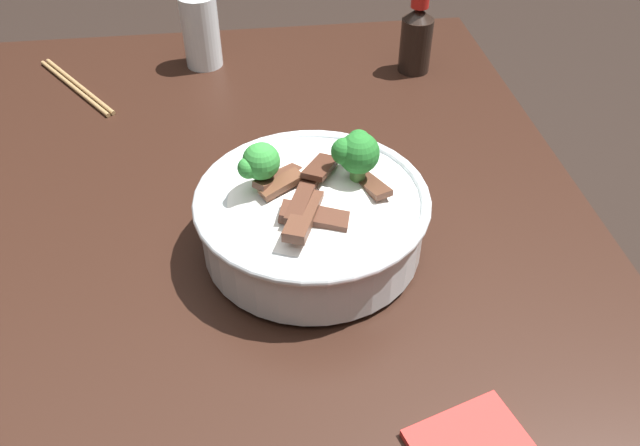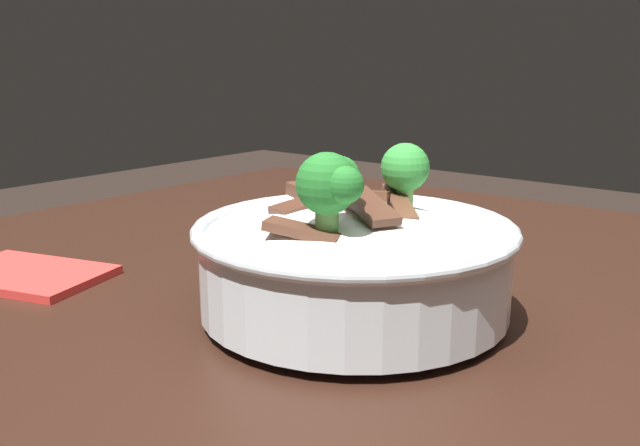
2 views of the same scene
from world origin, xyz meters
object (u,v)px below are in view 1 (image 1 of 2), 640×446
soy_sauce_bottle (416,39)px  chopsticks_pair (76,86)px  rice_bowl (312,213)px  drinking_glass (202,36)px

soy_sauce_bottle → chopsticks_pair: bearing=89.1°
rice_bowl → drinking_glass: (0.48, 0.13, -0.00)m
soy_sauce_bottle → rice_bowl: bearing=151.8°
drinking_glass → soy_sauce_bottle: 0.36m
rice_bowl → chopsticks_pair: rice_bowl is taller
rice_bowl → chopsticks_pair: bearing=38.7°
drinking_glass → chopsticks_pair: drinking_glass is taller
chopsticks_pair → drinking_glass: bearing=-74.6°
drinking_glass → chopsticks_pair: size_ratio=0.60×
drinking_glass → soy_sauce_bottle: bearing=-100.6°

